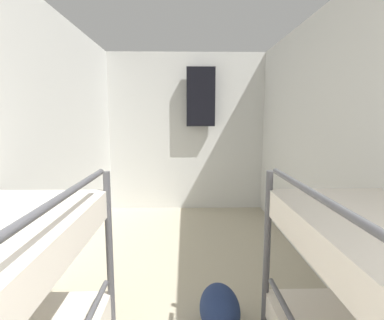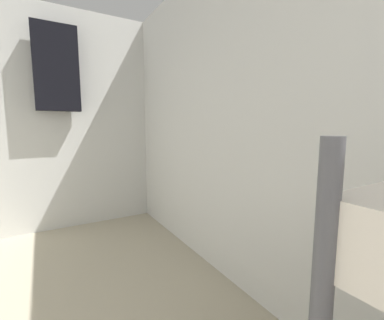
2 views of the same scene
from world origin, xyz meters
name	(u,v)px [view 1 (image 1 of 2)]	position (x,y,z in m)	size (l,w,h in m)	color
wall_left	(12,152)	(-1.27, 2.66, 1.26)	(0.06, 5.44, 2.52)	silver
wall_right	(359,151)	(1.27, 2.66, 1.26)	(0.06, 5.44, 2.52)	silver
wall_back	(186,133)	(0.00, 5.35, 1.26)	(2.61, 0.06, 2.52)	silver
duffel_bag	(220,309)	(0.22, 2.45, 0.14)	(0.29, 0.48, 0.29)	navy
hanging_coat	(201,97)	(0.22, 5.20, 1.82)	(0.44, 0.12, 0.90)	black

